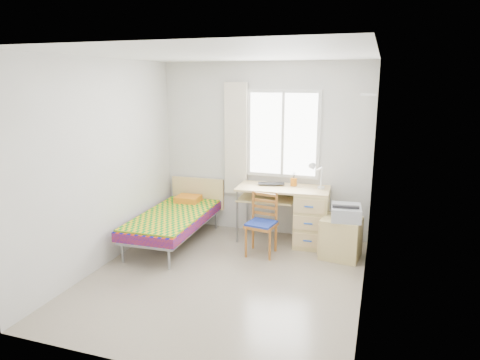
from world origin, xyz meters
name	(u,v)px	position (x,y,z in m)	size (l,w,h in m)	color
floor	(224,278)	(0.00, 0.00, 0.00)	(3.50, 3.50, 0.00)	#BCAD93
ceiling	(222,54)	(0.00, 0.00, 2.60)	(3.50, 3.50, 0.00)	white
wall_back	(264,150)	(0.00, 1.75, 1.30)	(3.20, 3.20, 0.00)	silver
wall_left	(104,164)	(-1.60, 0.00, 1.30)	(3.50, 3.50, 0.00)	silver
wall_right	(369,183)	(1.60, 0.00, 1.30)	(3.50, 3.50, 0.00)	silver
window	(283,134)	(0.30, 1.73, 1.55)	(1.10, 0.04, 1.30)	white
curtain	(236,139)	(-0.42, 1.68, 1.45)	(0.35, 0.05, 1.70)	beige
floating_shelf	(369,94)	(1.49, 1.40, 2.15)	(0.20, 0.32, 0.03)	white
bed	(176,217)	(-1.08, 0.88, 0.39)	(0.91, 1.86, 0.79)	gray
desk	(307,215)	(0.75, 1.41, 0.44)	(1.35, 0.68, 0.82)	#DDB174
chair	(263,220)	(0.23, 0.89, 0.48)	(0.42, 0.42, 0.85)	#924E1C
cabinet	(341,238)	(1.27, 1.08, 0.27)	(0.56, 0.51, 0.55)	tan
printer	(346,212)	(1.31, 1.07, 0.64)	(0.42, 0.48, 0.19)	#AFB3B8
laptop	(271,185)	(0.21, 1.44, 0.84)	(0.39, 0.25, 0.03)	black
pen_cup	(294,182)	(0.52, 1.55, 0.88)	(0.09, 0.09, 0.11)	orange
task_lamp	(316,173)	(0.86, 1.38, 1.07)	(0.22, 0.32, 0.40)	white
book	(268,201)	(0.16, 1.42, 0.59)	(0.19, 0.26, 0.02)	gray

